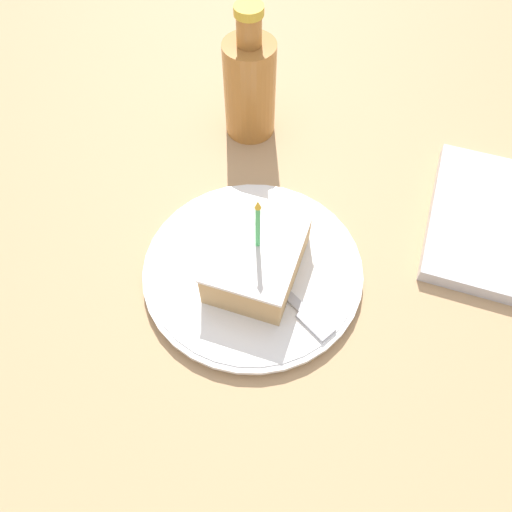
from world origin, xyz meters
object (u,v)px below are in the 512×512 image
at_px(cake_slice, 258,257).
at_px(bottle, 250,85).
at_px(plate, 256,271).
at_px(fork, 289,297).

relative_size(cake_slice, bottle, 0.69).
height_order(plate, fork, fork).
bearing_deg(fork, cake_slice, 151.25).
height_order(plate, bottle, bottle).
xyz_separation_m(plate, cake_slice, (0.00, -0.00, 0.03)).
xyz_separation_m(cake_slice, fork, (0.05, -0.03, -0.03)).
bearing_deg(bottle, fork, -62.47).
bearing_deg(fork, bottle, 117.53).
distance_m(plate, bottle, 0.28).
bearing_deg(plate, cake_slice, -15.63).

